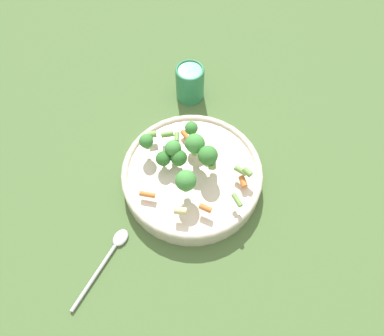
# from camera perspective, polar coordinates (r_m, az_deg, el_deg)

# --- Properties ---
(ground_plane) EXTENTS (3.00, 3.00, 0.00)m
(ground_plane) POSITION_cam_1_polar(r_m,az_deg,el_deg) (0.78, -0.00, -1.97)
(ground_plane) COLOR #4C6B38
(bowl) EXTENTS (0.28, 0.28, 0.05)m
(bowl) POSITION_cam_1_polar(r_m,az_deg,el_deg) (0.76, -0.00, -1.11)
(bowl) COLOR beige
(bowl) RESTS_ON ground_plane
(pasta_salad) EXTENTS (0.22, 0.20, 0.07)m
(pasta_salad) POSITION_cam_1_polar(r_m,az_deg,el_deg) (0.72, -0.94, 1.80)
(pasta_salad) COLOR #8CB766
(pasta_salad) RESTS_ON bowl
(cup) EXTENTS (0.07, 0.07, 0.09)m
(cup) POSITION_cam_1_polar(r_m,az_deg,el_deg) (0.88, -0.31, 12.90)
(cup) COLOR #2D7F51
(cup) RESTS_ON ground_plane
(spoon) EXTENTS (0.11, 0.15, 0.01)m
(spoon) POSITION_cam_1_polar(r_m,az_deg,el_deg) (0.74, -12.39, -12.60)
(spoon) COLOR silver
(spoon) RESTS_ON ground_plane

